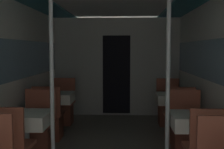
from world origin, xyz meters
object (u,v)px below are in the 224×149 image
(dining_table_left_1, at_px, (25,122))
(support_pole_right_1, at_px, (168,82))
(chair_left_near_2, at_px, (49,123))
(chair_right_far_1, at_px, (186,135))
(support_pole_left_1, at_px, (52,81))
(chair_left_far_2, at_px, (63,110))
(dining_table_right_1, at_px, (196,123))
(chair_left_far_1, at_px, (38,134))
(chair_right_near_2, at_px, (178,124))
(dining_table_right_2, at_px, (173,100))
(chair_right_far_2, at_px, (169,111))
(dining_table_left_2, at_px, (56,99))

(dining_table_left_1, distance_m, support_pole_right_1, 1.91)
(chair_left_near_2, height_order, chair_right_far_1, same)
(support_pole_left_1, xyz_separation_m, chair_left_near_2, (-0.36, 1.28, -0.85))
(chair_left_far_2, relative_size, dining_table_right_1, 1.29)
(dining_table_left_1, bearing_deg, chair_left_far_1, 90.00)
(chair_left_near_2, distance_m, chair_right_near_2, 2.19)
(dining_table_left_1, height_order, dining_table_right_1, same)
(chair_left_near_2, relative_size, chair_right_far_1, 1.00)
(chair_left_near_2, height_order, dining_table_right_1, chair_left_near_2)
(chair_left_far_1, distance_m, dining_table_right_2, 2.56)
(chair_right_far_1, height_order, chair_right_far_2, same)
(support_pole_right_1, bearing_deg, chair_right_far_2, 81.57)
(chair_right_near_2, bearing_deg, chair_left_far_1, -162.10)
(chair_left_near_2, distance_m, chair_right_far_1, 2.30)
(dining_table_right_2, height_order, chair_right_far_2, chair_right_far_2)
(chair_right_far_1, height_order, support_pole_right_1, support_pole_right_1)
(support_pole_right_1, distance_m, chair_right_near_2, 1.57)
(support_pole_right_1, bearing_deg, chair_left_near_2, 145.12)
(chair_left_near_2, bearing_deg, chair_right_near_2, 0.00)
(dining_table_right_2, xyz_separation_m, chair_right_far_2, (0.00, 0.57, -0.31))
(support_pole_right_1, bearing_deg, chair_left_far_1, 162.73)
(chair_right_far_1, bearing_deg, support_pole_left_1, 17.27)
(dining_table_left_2, distance_m, dining_table_right_1, 2.87)
(chair_left_far_1, bearing_deg, chair_right_near_2, -162.10)
(dining_table_left_1, xyz_separation_m, dining_table_right_1, (2.19, 0.00, 0.00))
(chair_left_far_1, bearing_deg, chair_right_far_1, -180.00)
(chair_right_far_2, bearing_deg, chair_left_far_1, 40.13)
(dining_table_left_1, distance_m, dining_table_right_1, 2.19)
(chair_left_far_2, relative_size, chair_right_near_2, 1.00)
(chair_right_near_2, bearing_deg, chair_right_far_2, 90.00)
(chair_left_far_2, distance_m, chair_right_far_2, 2.19)
(chair_left_near_2, bearing_deg, chair_left_far_2, 90.00)
(dining_table_left_2, bearing_deg, chair_left_near_2, -90.00)
(dining_table_right_1, distance_m, dining_table_right_2, 1.85)
(chair_left_far_1, xyz_separation_m, chair_right_far_1, (2.19, 0.00, 0.00))
(dining_table_right_2, relative_size, chair_right_near_2, 0.77)
(dining_table_left_1, distance_m, chair_right_near_2, 2.56)
(dining_table_left_1, bearing_deg, support_pole_right_1, 0.00)
(chair_left_far_1, bearing_deg, chair_left_near_2, -90.00)
(chair_left_far_1, bearing_deg, dining_table_left_1, 90.00)
(chair_left_near_2, bearing_deg, dining_table_right_1, -30.24)
(chair_left_far_1, xyz_separation_m, chair_right_far_2, (2.19, 1.85, 0.00))
(dining_table_right_1, height_order, dining_table_right_2, same)
(chair_left_far_1, height_order, chair_right_far_2, same)
(dining_table_right_1, bearing_deg, chair_left_far_1, 165.43)
(dining_table_right_1, distance_m, chair_right_near_2, 1.32)
(dining_table_left_1, distance_m, chair_left_near_2, 1.32)
(chair_left_far_2, distance_m, chair_right_near_2, 2.47)
(support_pole_left_1, bearing_deg, chair_left_near_2, 105.67)
(chair_left_far_1, distance_m, dining_table_left_2, 1.32)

